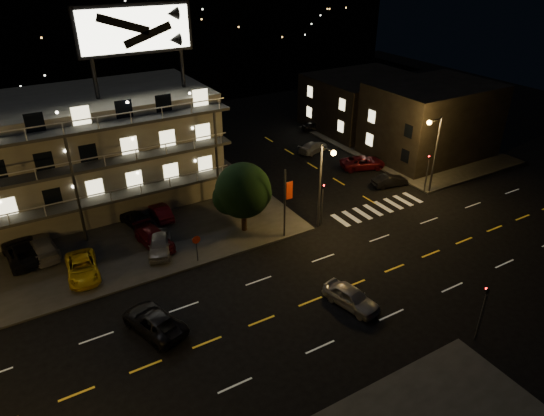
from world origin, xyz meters
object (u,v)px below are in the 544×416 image
road_car_west (154,321)px  lot_car_2 (82,268)px  lot_car_4 (159,244)px  side_car_0 (390,181)px  lot_car_7 (42,247)px  tree (243,192)px  road_car_east (351,297)px

road_car_west → lot_car_2: bearing=-89.5°
lot_car_2 → road_car_west: 8.85m
lot_car_4 → side_car_0: bearing=21.2°
lot_car_4 → lot_car_7: bearing=173.2°
lot_car_4 → lot_car_7: (-8.36, 4.42, 0.01)m
tree → side_car_0: bearing=1.4°
tree → road_car_east: size_ratio=1.47×
tree → road_car_west: bearing=-143.1°
lot_car_4 → road_car_east: 16.15m
tree → road_car_east: (1.80, -12.79, -3.16)m
side_car_0 → road_car_west: (-28.39, -8.59, 0.07)m
lot_car_7 → road_car_east: (17.70, -17.60, -0.16)m
lot_car_4 → road_car_east: size_ratio=1.00×
lot_car_4 → tree: bearing=18.1°
side_car_0 → road_car_east: road_car_east is taller
road_car_east → lot_car_2: bearing=127.4°
lot_car_2 → lot_car_7: size_ratio=0.95×
tree → lot_car_7: bearing=163.2°
lot_car_4 → road_car_east: bearing=-33.6°
road_car_east → lot_car_4: bearing=112.8°
side_car_0 → tree: bearing=100.9°
tree → lot_car_4: size_ratio=1.46×
lot_car_2 → side_car_0: size_ratio=1.27×
road_car_west → lot_car_7: bearing=-86.8°
side_car_0 → road_car_east: bearing=139.6°
lot_car_4 → lot_car_7: size_ratio=0.84×
lot_car_4 → side_car_0: (25.05, 0.03, -0.26)m
lot_car_7 → road_car_east: bearing=129.1°
tree → road_car_west: (-10.88, -8.17, -3.19)m
lot_car_2 → road_car_east: size_ratio=1.13×
lot_car_7 → side_car_0: (33.42, -4.39, -0.26)m
lot_car_2 → side_car_0: 31.18m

